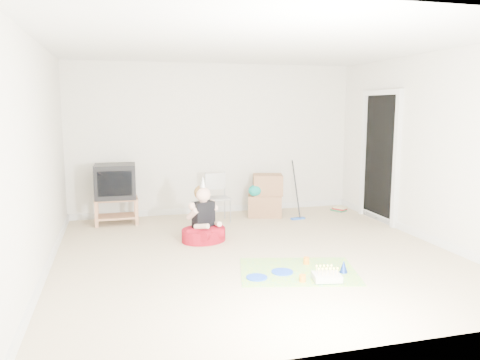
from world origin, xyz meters
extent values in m
plane|color=#CCB793|center=(0.00, 0.00, 0.00)|extent=(5.00, 5.00, 0.00)
cube|color=black|center=(2.48, 1.20, 1.02)|extent=(0.02, 0.90, 2.05)
cube|color=#AB714D|center=(-1.71, 2.08, 0.41)|extent=(0.68, 0.43, 0.03)
cube|color=#AB714D|center=(-1.71, 2.08, 0.12)|extent=(0.68, 0.43, 0.03)
cube|color=#AB714D|center=(-2.01, 1.89, 0.21)|extent=(0.05, 0.05, 0.42)
cube|color=#AB714D|center=(-1.40, 1.90, 0.21)|extent=(0.05, 0.05, 0.42)
cube|color=#AB714D|center=(-2.02, 2.25, 0.21)|extent=(0.05, 0.05, 0.42)
cube|color=#AB714D|center=(-1.40, 2.26, 0.21)|extent=(0.05, 0.05, 0.42)
cube|color=black|center=(-1.71, 2.08, 0.69)|extent=(0.65, 0.54, 0.54)
cube|color=#96969C|center=(-0.10, 1.79, 0.39)|extent=(0.39, 0.37, 0.03)
cylinder|color=#96969C|center=(-0.26, 1.77, 0.40)|extent=(0.02, 0.02, 0.80)
cylinder|color=#96969C|center=(0.06, 1.80, 0.40)|extent=(0.02, 0.02, 0.80)
cube|color=#956948|center=(0.76, 1.98, 0.18)|extent=(0.67, 0.58, 0.37)
cube|color=#956948|center=(0.82, 1.99, 0.54)|extent=(0.57, 0.50, 0.35)
ellipsoid|color=#0B7D71|center=(0.57, 1.90, 0.47)|extent=(0.25, 0.17, 0.20)
cube|color=blue|center=(1.22, 1.60, 0.01)|extent=(0.25, 0.12, 0.03)
cylinder|color=black|center=(1.22, 1.60, 0.49)|extent=(0.06, 0.33, 0.94)
cube|color=#287A4C|center=(2.19, 2.01, 0.01)|extent=(0.26, 0.29, 0.03)
cube|color=#A52323|center=(2.19, 2.01, 0.04)|extent=(0.26, 0.28, 0.02)
cube|color=beige|center=(2.19, 2.01, 0.06)|extent=(0.26, 0.27, 0.03)
cylinder|color=maroon|center=(-0.54, 0.75, 0.09)|extent=(0.83, 0.83, 0.17)
cube|color=black|center=(-0.54, 0.75, 0.37)|extent=(0.33, 0.26, 0.39)
sphere|color=beige|center=(-0.54, 0.75, 0.66)|extent=(0.26, 0.26, 0.20)
cone|color=white|center=(-0.54, 0.75, 0.84)|extent=(0.11, 0.11, 0.15)
cube|color=#FD357D|center=(0.28, -0.75, 0.00)|extent=(1.50, 1.23, 0.01)
cube|color=silver|center=(0.46, -1.12, 0.04)|extent=(0.33, 0.28, 0.08)
cube|color=green|center=(0.46, -1.12, 0.01)|extent=(0.33, 0.28, 0.01)
cylinder|color=beige|center=(0.35, -1.15, 0.12)|extent=(0.01, 0.01, 0.06)
cylinder|color=beige|center=(0.39, -1.16, 0.12)|extent=(0.01, 0.01, 0.06)
cylinder|color=beige|center=(0.43, -1.17, 0.12)|extent=(0.01, 0.01, 0.06)
cylinder|color=beige|center=(0.47, -1.17, 0.12)|extent=(0.01, 0.01, 0.06)
cylinder|color=beige|center=(0.51, -1.18, 0.12)|extent=(0.01, 0.01, 0.06)
cylinder|color=beige|center=(0.55, -1.19, 0.12)|extent=(0.01, 0.01, 0.06)
cylinder|color=beige|center=(0.37, -1.06, 0.12)|extent=(0.01, 0.01, 0.06)
cylinder|color=beige|center=(0.41, -1.07, 0.12)|extent=(0.01, 0.01, 0.06)
cylinder|color=beige|center=(0.45, -1.07, 0.12)|extent=(0.01, 0.01, 0.06)
cylinder|color=beige|center=(0.49, -1.08, 0.12)|extent=(0.01, 0.01, 0.06)
cylinder|color=beige|center=(0.53, -1.09, 0.12)|extent=(0.01, 0.01, 0.06)
cylinder|color=blue|center=(0.09, -0.75, 0.01)|extent=(0.26, 0.26, 0.01)
cylinder|color=blue|center=(-0.24, -0.85, 0.01)|extent=(0.27, 0.27, 0.01)
cylinder|color=orange|center=(0.47, -0.55, 0.05)|extent=(0.09, 0.09, 0.08)
cylinder|color=orange|center=(0.20, -1.08, 0.05)|extent=(0.07, 0.07, 0.08)
cone|color=#16369D|center=(0.76, -0.93, 0.08)|extent=(0.13, 0.13, 0.14)
camera|label=1|loc=(-1.68, -5.53, 1.86)|focal=35.00mm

